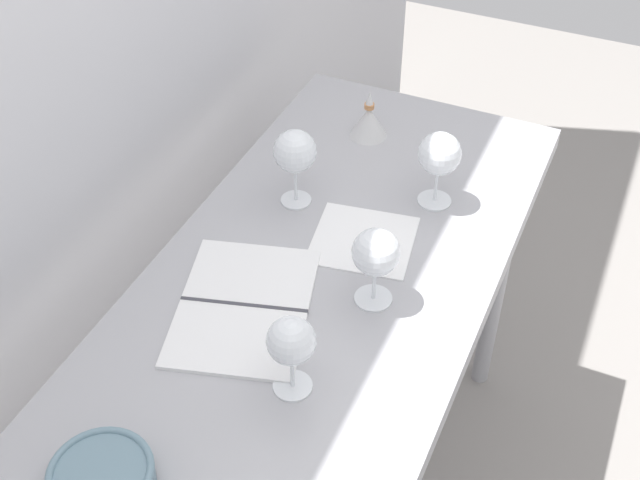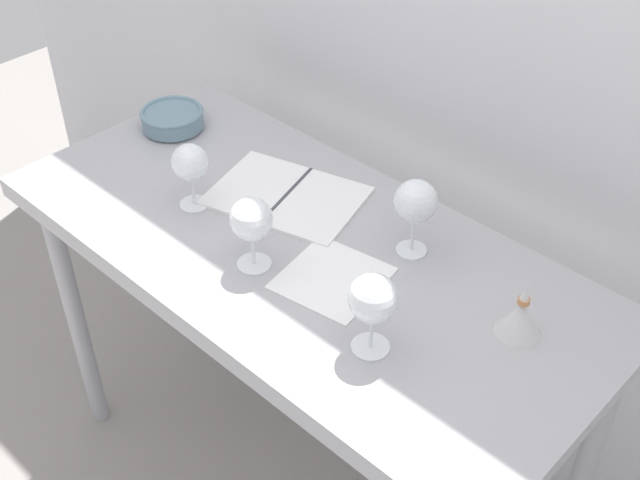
% 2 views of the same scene
% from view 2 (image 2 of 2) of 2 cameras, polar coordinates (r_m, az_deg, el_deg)
% --- Properties ---
extents(steel_counter, '(1.40, 0.65, 0.90)m').
position_cam_2_polar(steel_counter, '(1.85, -1.25, -2.75)').
color(steel_counter, '#A5A5AB').
rests_on(steel_counter, ground_plane).
extents(wine_glass_far_right, '(0.09, 0.09, 0.18)m').
position_cam_2_polar(wine_glass_far_right, '(1.69, 6.65, 2.56)').
color(wine_glass_far_right, white).
rests_on(wine_glass_far_right, steel_counter).
extents(wine_glass_near_right, '(0.09, 0.09, 0.17)m').
position_cam_2_polar(wine_glass_near_right, '(1.47, 3.69, -4.19)').
color(wine_glass_near_right, white).
rests_on(wine_glass_near_right, steel_counter).
extents(wine_glass_near_left, '(0.08, 0.08, 0.16)m').
position_cam_2_polar(wine_glass_near_left, '(1.85, -9.02, 5.23)').
color(wine_glass_near_left, white).
rests_on(wine_glass_near_left, steel_counter).
extents(wine_glass_near_center, '(0.09, 0.09, 0.17)m').
position_cam_2_polar(wine_glass_near_center, '(1.66, -4.78, 1.33)').
color(wine_glass_near_center, white).
rests_on(wine_glass_near_center, steel_counter).
extents(open_notebook, '(0.39, 0.33, 0.01)m').
position_cam_2_polar(open_notebook, '(1.91, -2.34, 3.07)').
color(open_notebook, white).
rests_on(open_notebook, steel_counter).
extents(tasting_sheet_upper, '(0.23, 0.23, 0.00)m').
position_cam_2_polar(tasting_sheet_upper, '(1.69, 0.86, -2.66)').
color(tasting_sheet_upper, white).
rests_on(tasting_sheet_upper, steel_counter).
extents(tasting_bowl, '(0.16, 0.16, 0.05)m').
position_cam_2_polar(tasting_bowl, '(2.19, -10.21, 8.32)').
color(tasting_bowl, beige).
rests_on(tasting_bowl, steel_counter).
extents(decanter_funnel, '(0.09, 0.09, 0.12)m').
position_cam_2_polar(decanter_funnel, '(1.60, 13.73, -5.21)').
color(decanter_funnel, silver).
rests_on(decanter_funnel, steel_counter).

